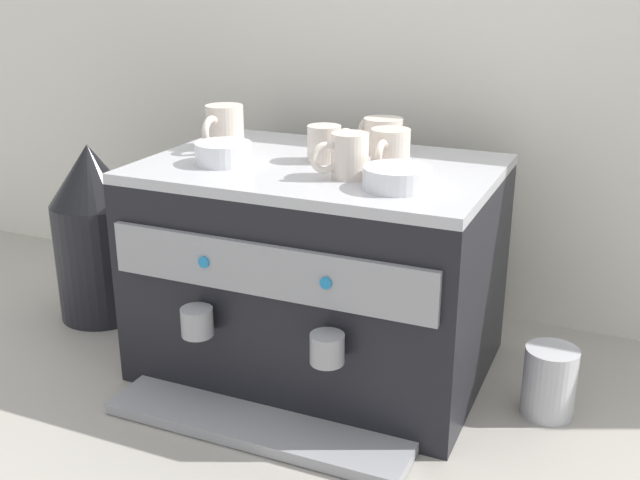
{
  "coord_description": "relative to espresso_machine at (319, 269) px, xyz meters",
  "views": [
    {
      "loc": [
        0.55,
        -1.25,
        0.75
      ],
      "look_at": [
        0.0,
        0.0,
        0.26
      ],
      "focal_mm": 42.76,
      "sensor_mm": 36.0,
      "label": 1
    }
  ],
  "objects": [
    {
      "name": "ground_plane",
      "position": [
        0.0,
        0.0,
        -0.2
      ],
      "size": [
        4.0,
        4.0,
        0.0
      ],
      "primitive_type": "plane",
      "color": "#9E998E"
    },
    {
      "name": "tiled_backsplash_wall",
      "position": [
        0.0,
        0.38,
        0.29
      ],
      "size": [
        2.8,
        0.03,
        0.98
      ],
      "primitive_type": "cube",
      "color": "silver",
      "rests_on": "ground_plane"
    },
    {
      "name": "espresso_machine",
      "position": [
        0.0,
        0.0,
        0.0
      ],
      "size": [
        0.64,
        0.55,
        0.41
      ],
      "color": "black",
      "rests_on": "ground_plane"
    },
    {
      "name": "ceramic_cup_0",
      "position": [
        -0.23,
        0.05,
        0.25
      ],
      "size": [
        0.07,
        0.12,
        0.08
      ],
      "color": "beige",
      "rests_on": "espresso_machine"
    },
    {
      "name": "ceramic_cup_1",
      "position": [
        0.13,
        0.02,
        0.24
      ],
      "size": [
        0.07,
        0.11,
        0.07
      ],
      "color": "beige",
      "rests_on": "espresso_machine"
    },
    {
      "name": "ceramic_cup_2",
      "position": [
        0.01,
        0.03,
        0.24
      ],
      "size": [
        0.07,
        0.09,
        0.07
      ],
      "color": "beige",
      "rests_on": "espresso_machine"
    },
    {
      "name": "ceramic_cup_3",
      "position": [
        0.07,
        0.14,
        0.24
      ],
      "size": [
        0.1,
        0.08,
        0.07
      ],
      "color": "beige",
      "rests_on": "espresso_machine"
    },
    {
      "name": "ceramic_cup_4",
      "position": [
        0.08,
        -0.07,
        0.25
      ],
      "size": [
        0.09,
        0.09,
        0.08
      ],
      "color": "beige",
      "rests_on": "espresso_machine"
    },
    {
      "name": "ceramic_bowl_0",
      "position": [
        -0.16,
        -0.07,
        0.23
      ],
      "size": [
        0.1,
        0.1,
        0.04
      ],
      "color": "white",
      "rests_on": "espresso_machine"
    },
    {
      "name": "ceramic_bowl_1",
      "position": [
        0.18,
        -0.1,
        0.22
      ],
      "size": [
        0.11,
        0.11,
        0.04
      ],
      "color": "white",
      "rests_on": "espresso_machine"
    },
    {
      "name": "coffee_grinder",
      "position": [
        -0.54,
        0.01,
        -0.01
      ],
      "size": [
        0.18,
        0.18,
        0.4
      ],
      "color": "black",
      "rests_on": "ground_plane"
    },
    {
      "name": "milk_pitcher",
      "position": [
        0.44,
        -0.01,
        -0.14
      ],
      "size": [
        0.09,
        0.09,
        0.13
      ],
      "primitive_type": "cylinder",
      "color": "#B7B7BC",
      "rests_on": "ground_plane"
    }
  ]
}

